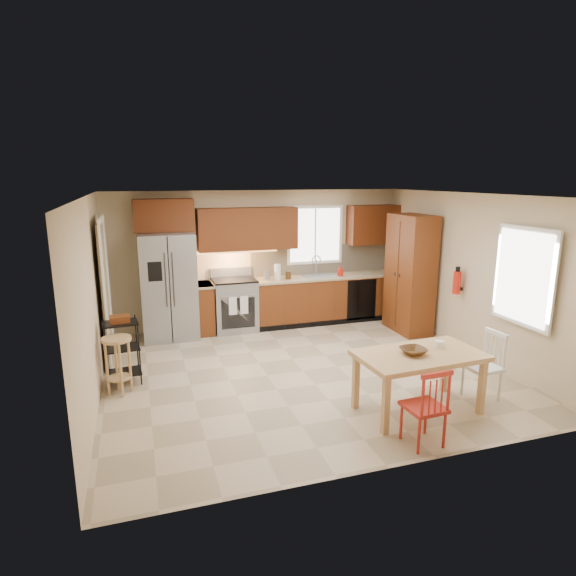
% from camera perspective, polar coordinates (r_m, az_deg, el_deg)
% --- Properties ---
extents(floor, '(5.50, 5.50, 0.00)m').
position_cam_1_polar(floor, '(7.06, 1.80, -9.79)').
color(floor, tan).
rests_on(floor, ground).
extents(ceiling, '(5.50, 5.00, 0.02)m').
position_cam_1_polar(ceiling, '(6.51, 1.96, 10.95)').
color(ceiling, silver).
rests_on(ceiling, ground).
extents(wall_back, '(5.50, 0.02, 2.50)m').
position_cam_1_polar(wall_back, '(9.02, -3.44, 3.55)').
color(wall_back, '#CCB793').
rests_on(wall_back, ground).
extents(wall_front, '(5.50, 0.02, 2.50)m').
position_cam_1_polar(wall_front, '(4.48, 12.66, -6.68)').
color(wall_front, '#CCB793').
rests_on(wall_front, ground).
extents(wall_left, '(0.02, 5.00, 2.50)m').
position_cam_1_polar(wall_left, '(6.33, -22.31, -1.55)').
color(wall_left, '#CCB793').
rests_on(wall_left, ground).
extents(wall_right, '(0.02, 5.00, 2.50)m').
position_cam_1_polar(wall_right, '(8.00, 20.79, 1.48)').
color(wall_right, '#CCB793').
rests_on(wall_right, ground).
extents(refrigerator, '(0.92, 0.75, 1.82)m').
position_cam_1_polar(refrigerator, '(8.46, -13.99, 0.20)').
color(refrigerator, gray).
rests_on(refrigerator, floor).
extents(range_stove, '(0.76, 0.63, 0.92)m').
position_cam_1_polar(range_stove, '(8.77, -6.34, -2.07)').
color(range_stove, gray).
rests_on(range_stove, floor).
extents(base_cabinet_narrow, '(0.30, 0.60, 0.90)m').
position_cam_1_polar(base_cabinet_narrow, '(8.70, -9.91, -2.38)').
color(base_cabinet_narrow, '#642E12').
rests_on(base_cabinet_narrow, floor).
extents(base_cabinet_run, '(2.92, 0.60, 0.90)m').
position_cam_1_polar(base_cabinet_run, '(9.31, 4.81, -1.22)').
color(base_cabinet_run, '#642E12').
rests_on(base_cabinet_run, floor).
extents(dishwasher, '(0.60, 0.02, 0.78)m').
position_cam_1_polar(dishwasher, '(9.28, 8.70, -1.37)').
color(dishwasher, black).
rests_on(dishwasher, floor).
extents(backsplash, '(2.92, 0.03, 0.55)m').
position_cam_1_polar(backsplash, '(9.41, 4.24, 3.47)').
color(backsplash, '#C4B493').
rests_on(backsplash, wall_back).
extents(upper_over_fridge, '(1.00, 0.35, 0.55)m').
position_cam_1_polar(upper_over_fridge, '(8.49, -14.53, 8.34)').
color(upper_over_fridge, '#57260E').
rests_on(upper_over_fridge, wall_back).
extents(upper_left_block, '(1.80, 0.35, 0.75)m').
position_cam_1_polar(upper_left_block, '(8.72, -4.81, 7.01)').
color(upper_left_block, '#57260E').
rests_on(upper_left_block, wall_back).
extents(upper_right_block, '(1.00, 0.35, 0.75)m').
position_cam_1_polar(upper_right_block, '(9.58, 10.05, 7.40)').
color(upper_right_block, '#57260E').
rests_on(upper_right_block, wall_back).
extents(window_back, '(1.12, 0.04, 1.12)m').
position_cam_1_polar(window_back, '(9.27, 3.20, 6.31)').
color(window_back, white).
rests_on(window_back, wall_back).
extents(sink, '(0.62, 0.46, 0.16)m').
position_cam_1_polar(sink, '(9.14, 3.76, 1.18)').
color(sink, gray).
rests_on(sink, base_cabinet_run).
extents(undercab_glow, '(1.60, 0.30, 0.01)m').
position_cam_1_polar(undercab_glow, '(8.68, -6.65, 4.31)').
color(undercab_glow, '#FFBF66').
rests_on(undercab_glow, wall_back).
extents(soap_bottle, '(0.09, 0.09, 0.19)m').
position_cam_1_polar(soap_bottle, '(9.17, 6.22, 2.03)').
color(soap_bottle, red).
rests_on(soap_bottle, base_cabinet_run).
extents(paper_towel, '(0.12, 0.12, 0.28)m').
position_cam_1_polar(paper_towel, '(8.79, -1.27, 1.92)').
color(paper_towel, silver).
rests_on(paper_towel, base_cabinet_run).
extents(canister_steel, '(0.11, 0.11, 0.18)m').
position_cam_1_polar(canister_steel, '(8.75, -2.53, 1.52)').
color(canister_steel, gray).
rests_on(canister_steel, base_cabinet_run).
extents(canister_wood, '(0.10, 0.10, 0.14)m').
position_cam_1_polar(canister_wood, '(8.83, 0.03, 1.52)').
color(canister_wood, '#492E13').
rests_on(canister_wood, base_cabinet_run).
extents(pantry, '(0.50, 0.95, 2.10)m').
position_cam_1_polar(pantry, '(8.82, 14.25, 1.62)').
color(pantry, '#642E12').
rests_on(pantry, floor).
extents(fire_extinguisher, '(0.12, 0.12, 0.36)m').
position_cam_1_polar(fire_extinguisher, '(8.07, 19.38, 0.60)').
color(fire_extinguisher, red).
rests_on(fire_extinguisher, wall_right).
extents(window_right, '(0.04, 1.02, 1.32)m').
position_cam_1_polar(window_right, '(7.07, 26.19, 1.20)').
color(window_right, white).
rests_on(window_right, wall_right).
extents(doorway, '(0.04, 0.95, 2.10)m').
position_cam_1_polar(doorway, '(7.63, -20.88, -0.60)').
color(doorway, '#8C7A59').
rests_on(doorway, wall_left).
extents(dining_table, '(1.51, 0.91, 0.71)m').
position_cam_1_polar(dining_table, '(6.01, 15.17, -10.79)').
color(dining_table, tan).
rests_on(dining_table, floor).
extents(chair_red, '(0.43, 0.43, 0.86)m').
position_cam_1_polar(chair_red, '(5.31, 15.80, -13.25)').
color(chair_red, '#AC251A').
rests_on(chair_red, floor).
extents(chair_white, '(0.43, 0.43, 0.86)m').
position_cam_1_polar(chair_white, '(6.55, 22.06, -8.57)').
color(chair_white, silver).
rests_on(chair_white, floor).
extents(table_bowl, '(0.31, 0.31, 0.07)m').
position_cam_1_polar(table_bowl, '(5.83, 14.61, -7.64)').
color(table_bowl, '#492E13').
rests_on(table_bowl, dining_table).
extents(table_jar, '(0.11, 0.11, 0.12)m').
position_cam_1_polar(table_jar, '(6.11, 17.47, -6.57)').
color(table_jar, silver).
rests_on(table_jar, dining_table).
extents(bar_stool, '(0.47, 0.47, 0.76)m').
position_cam_1_polar(bar_stool, '(6.60, -19.45, -8.67)').
color(bar_stool, tan).
rests_on(bar_stool, floor).
extents(utility_cart, '(0.48, 0.39, 0.90)m').
position_cam_1_polar(utility_cart, '(6.88, -19.03, -7.12)').
color(utility_cart, black).
rests_on(utility_cart, floor).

